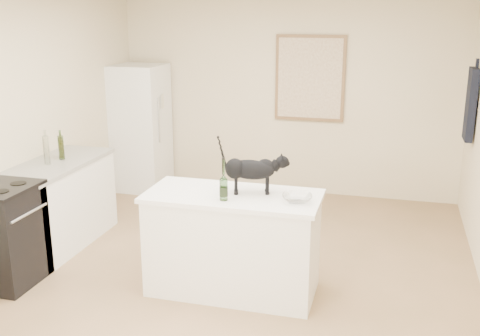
% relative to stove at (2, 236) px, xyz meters
% --- Properties ---
extents(floor, '(5.50, 5.50, 0.00)m').
position_rel_stove_xyz_m(floor, '(1.95, 0.60, -0.45)').
color(floor, '#997351').
rests_on(floor, ground).
extents(wall_back, '(4.50, 0.00, 4.50)m').
position_rel_stove_xyz_m(wall_back, '(1.95, 3.35, 0.85)').
color(wall_back, beige).
rests_on(wall_back, ground).
extents(wall_front, '(4.50, 0.00, 4.50)m').
position_rel_stove_xyz_m(wall_front, '(1.95, -2.15, 0.85)').
color(wall_front, beige).
rests_on(wall_front, ground).
extents(wall_left, '(0.00, 5.50, 5.50)m').
position_rel_stove_xyz_m(wall_left, '(-0.30, 0.60, 0.85)').
color(wall_left, beige).
rests_on(wall_left, ground).
extents(island_base, '(1.44, 0.67, 0.86)m').
position_rel_stove_xyz_m(island_base, '(2.05, 0.40, -0.02)').
color(island_base, white).
rests_on(island_base, floor).
extents(island_top, '(1.50, 0.70, 0.04)m').
position_rel_stove_xyz_m(island_top, '(2.05, 0.40, 0.43)').
color(island_top, white).
rests_on(island_top, island_base).
extents(left_cabinets, '(0.60, 1.40, 0.86)m').
position_rel_stove_xyz_m(left_cabinets, '(0.00, 0.90, -0.02)').
color(left_cabinets, white).
rests_on(left_cabinets, floor).
extents(left_countertop, '(0.62, 1.44, 0.04)m').
position_rel_stove_xyz_m(left_countertop, '(0.00, 0.90, 0.43)').
color(left_countertop, gray).
rests_on(left_countertop, left_cabinets).
extents(stove, '(0.60, 0.60, 0.90)m').
position_rel_stove_xyz_m(stove, '(0.00, 0.00, 0.00)').
color(stove, black).
rests_on(stove, floor).
extents(fridge, '(0.68, 0.68, 1.70)m').
position_rel_stove_xyz_m(fridge, '(0.00, 2.95, 0.40)').
color(fridge, white).
rests_on(fridge, floor).
extents(artwork_frame, '(0.90, 0.03, 1.10)m').
position_rel_stove_xyz_m(artwork_frame, '(2.25, 3.32, 1.10)').
color(artwork_frame, brown).
rests_on(artwork_frame, wall_back).
extents(artwork_canvas, '(0.82, 0.00, 1.02)m').
position_rel_stove_xyz_m(artwork_canvas, '(2.25, 3.30, 1.10)').
color(artwork_canvas, beige).
rests_on(artwork_canvas, wall_back).
extents(hanging_garment, '(0.08, 0.34, 0.80)m').
position_rel_stove_xyz_m(hanging_garment, '(4.14, 2.65, 0.95)').
color(hanging_garment, black).
rests_on(hanging_garment, wall_right).
extents(black_cat, '(0.56, 0.30, 0.37)m').
position_rel_stove_xyz_m(black_cat, '(2.19, 0.46, 0.64)').
color(black_cat, black).
rests_on(black_cat, island_top).
extents(wine_bottle, '(0.09, 0.09, 0.32)m').
position_rel_stove_xyz_m(wine_bottle, '(2.02, 0.22, 0.61)').
color(wine_bottle, '#275421').
rests_on(wine_bottle, island_top).
extents(glass_bowl, '(0.29, 0.29, 0.06)m').
position_rel_stove_xyz_m(glass_bowl, '(2.61, 0.34, 0.48)').
color(glass_bowl, white).
rests_on(glass_bowl, island_top).
extents(fridge_paper, '(0.03, 0.15, 0.19)m').
position_rel_stove_xyz_m(fridge_paper, '(0.34, 2.96, 0.78)').
color(fridge_paper, silver).
rests_on(fridge_paper, fridge).
extents(counter_bottle_cluster, '(0.10, 0.34, 0.29)m').
position_rel_stove_xyz_m(counter_bottle_cluster, '(-0.01, 0.96, 0.58)').
color(counter_bottle_cluster, '#1E531B').
rests_on(counter_bottle_cluster, left_countertop).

